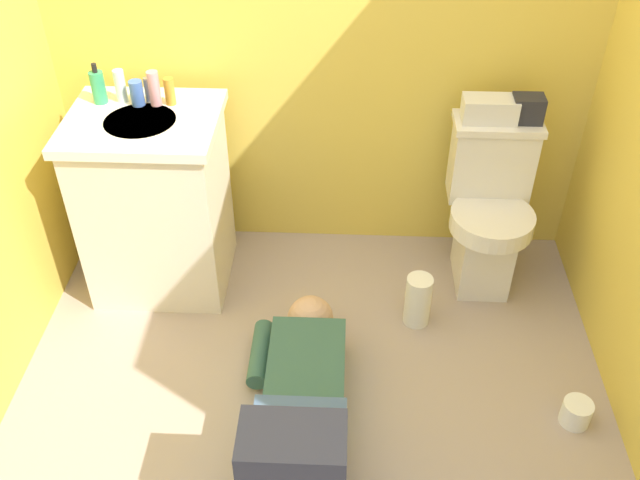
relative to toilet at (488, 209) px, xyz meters
The scene contains 14 objects.
ground_plane 1.14m from the toilet, 132.74° to the right, with size 2.78×3.10×0.04m, color #A59184.
toilet is the anchor object (origin of this frame).
vanity_cabinet 1.42m from the toilet, behind, with size 0.60×0.52×0.82m.
faucet 1.51m from the toilet, behind, with size 0.02×0.02×0.10m, color silver.
person_plumber 1.21m from the toilet, 128.83° to the right, with size 0.39×1.06×0.52m.
tissue_box 0.44m from the toilet, 116.43° to the left, with size 0.22×0.11×0.10m, color silver.
toiletry_bag 0.46m from the toilet, 40.77° to the left, with size 0.12×0.09×0.11m, color #26262D.
soap_dispenser 1.69m from the toilet, behind, with size 0.06×0.06×0.17m.
bottle_clear 1.61m from the toilet, behind, with size 0.04×0.04×0.13m, color silver.
bottle_blue 1.54m from the toilet, behind, with size 0.05×0.05×0.10m, color #4269BD.
bottle_pink 1.48m from the toilet, behind, with size 0.05×0.05×0.14m, color #D3919A.
bottle_amber 1.42m from the toilet, behind, with size 0.04×0.04×0.11m, color #C2872B.
paper_towel_roll 0.50m from the toilet, 133.20° to the right, with size 0.11×0.11×0.24m, color white.
toilet_paper_roll 0.91m from the toilet, 72.67° to the right, with size 0.11×0.11×0.10m, color white.
Camera 1 is at (0.11, -1.70, 2.18)m, focal length 39.84 mm.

